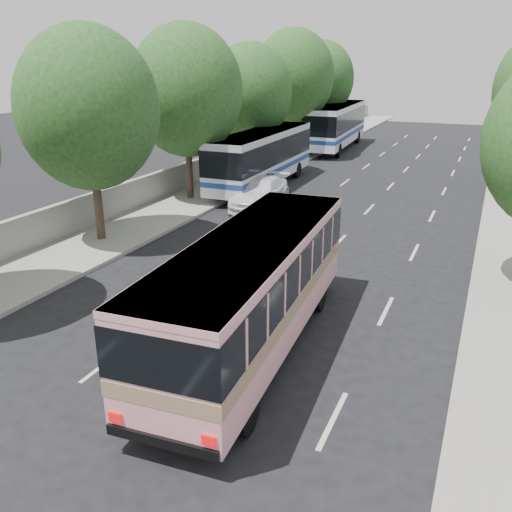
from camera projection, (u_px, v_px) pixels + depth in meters
The scene contains 14 objects.
ground at pixel (208, 342), 15.23m from camera, with size 120.00×120.00×0.00m, color black.
sidewalk_left at pixel (239, 179), 35.62m from camera, with size 4.00×90.00×0.15m, color #9E998E.
low_wall at pixel (215, 164), 36.02m from camera, with size 0.30×90.00×1.50m, color #9E998E.
tree_left_b at pixel (88, 103), 21.53m from camera, with size 5.70×5.70×8.88m.
tree_left_c at pixel (187, 86), 28.38m from camera, with size 6.00×6.00×9.35m.
tree_left_d at pixel (251, 89), 35.39m from camera, with size 5.52×5.52×8.60m.
tree_left_e at pixel (294, 73), 41.97m from camera, with size 6.30×6.30×9.82m.
tree_left_f at pixel (322, 76), 49.07m from camera, with size 5.88×5.88×9.16m.
pink_bus at pixel (253, 281), 14.23m from camera, with size 3.16×10.12×3.18m.
pink_taxi at pixel (294, 220), 24.22m from camera, with size 1.69×4.21×1.43m, color #E0137E.
white_pickup at pixel (260, 193), 28.87m from camera, with size 2.11×5.20×1.51m, color white.
tour_coach_front at pixel (262, 154), 32.81m from camera, with size 2.63×11.42×3.41m.
tour_coach_rear at pixel (336, 122), 47.09m from camera, with size 3.47×12.81×3.79m.
taxi_roof_sign at pixel (294, 202), 23.94m from camera, with size 0.55×0.18×0.18m, color silver.
Camera 1 is at (6.65, -11.81, 7.49)m, focal length 38.00 mm.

